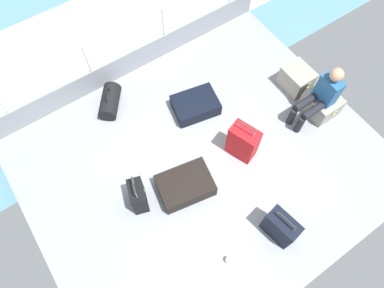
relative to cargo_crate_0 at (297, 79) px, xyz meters
The scene contains 14 objects.
ground_plane 2.15m from the cargo_crate_0, 81.93° to the right, with size 4.40×5.20×0.06m, color gray.
gunwale_port 2.82m from the cargo_crate_0, 131.49° to the right, with size 0.06×5.20×0.45m, color gray.
railing_port 2.88m from the cargo_crate_0, 131.49° to the right, with size 0.04×4.20×1.02m.
sea_wake 3.96m from the cargo_crate_0, 147.35° to the right, with size 12.00×12.00×0.01m.
cargo_crate_0 is the anchor object (origin of this frame).
cargo_crate_1 0.59m from the cargo_crate_0, ahead, with size 0.56×0.46×0.36m.
passenger_seated 0.71m from the cargo_crate_0, 16.92° to the right, with size 0.34×0.66×1.06m.
suitcase_0 2.63m from the cargo_crate_0, 79.09° to the right, with size 0.68×0.86×0.27m.
suitcase_1 1.61m from the cargo_crate_0, 72.89° to the right, with size 0.49×0.38×0.78m.
suitcase_2 3.25m from the cargo_crate_0, 84.69° to the right, with size 0.40×0.30×0.72m.
suitcase_3 2.57m from the cargo_crate_0, 47.27° to the right, with size 0.49×0.31×0.63m.
suitcase_4 1.77m from the cargo_crate_0, 108.53° to the right, with size 0.65×0.80×0.25m.
duffel_bag 3.13m from the cargo_crate_0, 116.58° to the right, with size 0.64×0.59×0.43m.
paper_cup 3.16m from the cargo_crate_0, 57.99° to the right, with size 0.08×0.08×0.10m, color white.
Camera 1 is at (1.68, -1.37, 4.87)m, focal length 32.44 mm.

